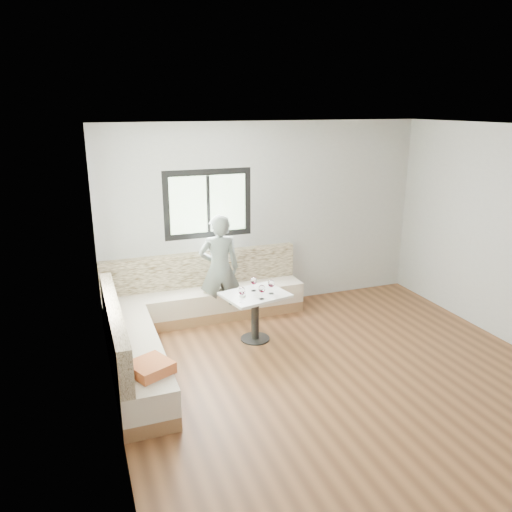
{
  "coord_description": "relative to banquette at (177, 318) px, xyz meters",
  "views": [
    {
      "loc": [
        -2.71,
        -4.39,
        3.02
      ],
      "look_at": [
        -0.56,
        1.42,
        1.14
      ],
      "focal_mm": 35.0,
      "sensor_mm": 36.0,
      "label": 1
    }
  ],
  "objects": [
    {
      "name": "wine_glass_a",
      "position": [
        0.73,
        -0.51,
        0.46
      ],
      "size": [
        0.09,
        0.09,
        0.19
      ],
      "color": "white",
      "rests_on": "table"
    },
    {
      "name": "table",
      "position": [
        0.98,
        -0.31,
        0.16
      ],
      "size": [
        0.91,
        0.78,
        0.66
      ],
      "rotation": [
        0.0,
        0.0,
        0.22
      ],
      "color": "black",
      "rests_on": "ground"
    },
    {
      "name": "room",
      "position": [
        1.51,
        -1.54,
        1.08
      ],
      "size": [
        5.01,
        5.01,
        2.81
      ],
      "color": "brown",
      "rests_on": "ground"
    },
    {
      "name": "wine_glass_d",
      "position": [
        1.0,
        -0.2,
        0.46
      ],
      "size": [
        0.09,
        0.09,
        0.19
      ],
      "color": "white",
      "rests_on": "table"
    },
    {
      "name": "person",
      "position": [
        0.72,
        0.45,
        0.46
      ],
      "size": [
        0.61,
        0.44,
        1.58
      ],
      "primitive_type": "imported",
      "rotation": [
        0.0,
        0.0,
        3.03
      ],
      "color": "#5D655F",
      "rests_on": "ground"
    },
    {
      "name": "wine_glass_c",
      "position": [
        1.17,
        -0.38,
        0.46
      ],
      "size": [
        0.09,
        0.09,
        0.19
      ],
      "color": "white",
      "rests_on": "table"
    },
    {
      "name": "wine_glass_b",
      "position": [
        0.99,
        -0.52,
        0.46
      ],
      "size": [
        0.09,
        0.09,
        0.19
      ],
      "color": "white",
      "rests_on": "table"
    },
    {
      "name": "banquette",
      "position": [
        0.0,
        0.0,
        0.0
      ],
      "size": [
        2.9,
        2.8,
        0.95
      ],
      "color": "#906642",
      "rests_on": "ground"
    },
    {
      "name": "olive_ramekin",
      "position": [
        0.79,
        -0.35,
        0.34
      ],
      "size": [
        0.09,
        0.09,
        0.04
      ],
      "color": "white",
      "rests_on": "table"
    }
  ]
}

